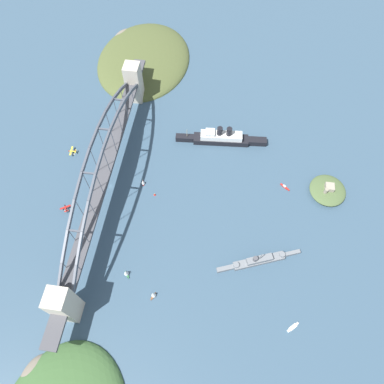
{
  "coord_description": "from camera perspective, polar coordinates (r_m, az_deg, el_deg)",
  "views": [
    {
      "loc": [
        162.81,
        101.9,
        289.59
      ],
      "look_at": [
        0.0,
        79.17,
        8.0
      ],
      "focal_mm": 32.99,
      "sensor_mm": 36.0,
      "label": 1
    }
  ],
  "objects": [
    {
      "name": "seaplane_taxiing_near_bridge",
      "position": [
        379.12,
        -18.78,
        6.2
      ],
      "size": [
        11.2,
        7.72,
        4.94
      ],
      "color": "#B7B7B2",
      "rests_on": "ground"
    },
    {
      "name": "small_boat_0",
      "position": [
        304.23,
        -10.62,
        -12.71
      ],
      "size": [
        6.48,
        5.74,
        8.45
      ],
      "color": "#2D6B3D",
      "rests_on": "ground"
    },
    {
      "name": "fort_island_mid_harbor",
      "position": [
        355.88,
        21.08,
        0.28
      ],
      "size": [
        34.97,
        33.89,
        12.12
      ],
      "color": "#4C6038",
      "rests_on": "ground"
    },
    {
      "name": "headland_west_shore",
      "position": [
        463.41,
        -7.94,
        20.48
      ],
      "size": [
        141.99,
        110.32,
        22.29
      ],
      "color": "#4C562D",
      "rests_on": "ground"
    },
    {
      "name": "small_boat_2",
      "position": [
        348.91,
        14.76,
        0.82
      ],
      "size": [
        7.51,
        9.18,
        2.09
      ],
      "color": "#B2231E",
      "rests_on": "ground"
    },
    {
      "name": "seaplane_second_in_formation",
      "position": [
        344.4,
        -19.72,
        -2.52
      ],
      "size": [
        8.25,
        9.42,
        5.11
      ],
      "color": "#B7B7B2",
      "rests_on": "ground"
    },
    {
      "name": "channel_marker_buoy",
      "position": [
        334.6,
        -6.06,
        -0.38
      ],
      "size": [
        2.2,
        2.2,
        2.75
      ],
      "color": "red",
      "rests_on": "ground"
    },
    {
      "name": "harbor_arch_bridge",
      "position": [
        326.58,
        -13.91,
        3.21
      ],
      "size": [
        298.78,
        15.77,
        60.04
      ],
      "color": "beige",
      "rests_on": "ground"
    },
    {
      "name": "ground_plane",
      "position": [
        347.5,
        -13.04,
        0.89
      ],
      "size": [
        1400.0,
        1400.0,
        0.0
      ],
      "primitive_type": "plane",
      "color": "#385166"
    },
    {
      "name": "small_boat_4",
      "position": [
        340.44,
        -7.94,
        1.6
      ],
      "size": [
        6.0,
        4.26,
        7.12
      ],
      "color": "#B2231E",
      "rests_on": "ground"
    },
    {
      "name": "small_boat_3",
      "position": [
        302.87,
        15.97,
        -20.28
      ],
      "size": [
        9.01,
        9.43,
        2.28
      ],
      "color": "silver",
      "rests_on": "ground"
    },
    {
      "name": "naval_cruiser",
      "position": [
        308.73,
        10.68,
        -10.83
      ],
      "size": [
        30.0,
        70.3,
        17.43
      ],
      "color": "slate",
      "rests_on": "ground"
    },
    {
      "name": "ocean_liner",
      "position": [
        366.42,
        4.79,
        8.7
      ],
      "size": [
        16.43,
        93.68,
        21.0
      ],
      "color": "black",
      "rests_on": "ground"
    },
    {
      "name": "small_boat_1",
      "position": [
        296.41,
        -6.26,
        -16.14
      ],
      "size": [
        6.79,
        5.06,
        7.8
      ],
      "color": "brown",
      "rests_on": "ground"
    }
  ]
}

